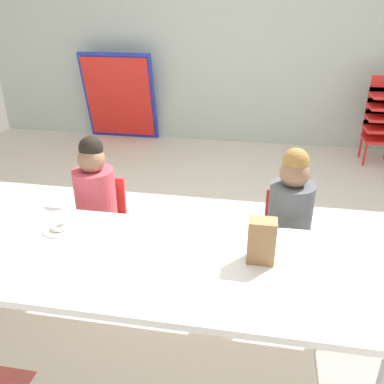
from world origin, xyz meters
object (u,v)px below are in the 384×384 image
(seated_child_near_camera, at_px, (96,192))
(folded_activity_table, at_px, (119,97))
(donut_powdered_on_plate, at_px, (60,226))
(kid_chair_red_stack, at_px, (382,116))
(seated_child_middle_seat, at_px, (291,208))
(paper_bag_brown, at_px, (262,241))
(paper_plate_near_edge, at_px, (60,229))
(craft_table, at_px, (160,266))

(seated_child_near_camera, xyz_separation_m, folded_activity_table, (-0.78, 2.69, -0.02))
(seated_child_near_camera, height_order, donut_powdered_on_plate, seated_child_near_camera)
(seated_child_near_camera, bearing_deg, kid_chair_red_stack, 46.98)
(seated_child_near_camera, distance_m, seated_child_middle_seat, 1.22)
(kid_chair_red_stack, xyz_separation_m, paper_bag_brown, (-1.21, -2.99, 0.14))
(paper_plate_near_edge, bearing_deg, seated_child_near_camera, 88.21)
(paper_plate_near_edge, bearing_deg, paper_bag_brown, -5.06)
(seated_child_near_camera, xyz_separation_m, kid_chair_red_stack, (2.27, 2.43, -0.04))
(seated_child_near_camera, height_order, paper_bag_brown, seated_child_near_camera)
(seated_child_near_camera, bearing_deg, seated_child_middle_seat, 0.00)
(kid_chair_red_stack, xyz_separation_m, paper_plate_near_edge, (-2.28, -2.89, 0.03))
(craft_table, xyz_separation_m, paper_plate_near_edge, (-0.60, 0.17, 0.04))
(paper_plate_near_edge, bearing_deg, seated_child_middle_seat, 20.63)
(seated_child_near_camera, xyz_separation_m, seated_child_middle_seat, (1.22, 0.00, 0.00))
(kid_chair_red_stack, bearing_deg, seated_child_middle_seat, -113.36)
(seated_child_near_camera, bearing_deg, folded_activity_table, 106.22)
(paper_bag_brown, xyz_separation_m, donut_powdered_on_plate, (-1.07, 0.09, -0.09))
(seated_child_middle_seat, relative_size, donut_powdered_on_plate, 9.51)
(kid_chair_red_stack, relative_size, paper_plate_near_edge, 5.11)
(seated_child_near_camera, height_order, folded_activity_table, folded_activity_table)
(donut_powdered_on_plate, bearing_deg, seated_child_near_camera, 88.21)
(craft_table, relative_size, seated_child_near_camera, 2.31)
(seated_child_middle_seat, bearing_deg, donut_powdered_on_plate, -159.37)
(seated_child_near_camera, bearing_deg, craft_table, -47.47)
(seated_child_near_camera, relative_size, seated_child_middle_seat, 1.00)
(folded_activity_table, xyz_separation_m, donut_powdered_on_plate, (0.77, -3.15, 0.03))
(paper_bag_brown, height_order, paper_plate_near_edge, paper_bag_brown)
(craft_table, xyz_separation_m, seated_child_middle_seat, (0.64, 0.63, 0.05))
(seated_child_near_camera, bearing_deg, donut_powdered_on_plate, -91.79)
(paper_bag_brown, xyz_separation_m, paper_plate_near_edge, (-1.07, 0.09, -0.11))
(seated_child_near_camera, bearing_deg, paper_bag_brown, -27.87)
(paper_plate_near_edge, height_order, donut_powdered_on_plate, donut_powdered_on_plate)
(paper_plate_near_edge, bearing_deg, donut_powdered_on_plate, 0.00)
(craft_table, bearing_deg, seated_child_middle_seat, 44.98)
(kid_chair_red_stack, relative_size, folded_activity_table, 0.85)
(craft_table, distance_m, paper_bag_brown, 0.50)
(craft_table, height_order, seated_child_near_camera, seated_child_near_camera)
(seated_child_middle_seat, xyz_separation_m, kid_chair_red_stack, (1.05, 2.43, -0.04))
(craft_table, relative_size, folded_activity_table, 1.95)
(craft_table, bearing_deg, donut_powdered_on_plate, 164.03)
(paper_bag_brown, distance_m, donut_powdered_on_plate, 1.08)
(seated_child_near_camera, height_order, kid_chair_red_stack, seated_child_near_camera)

